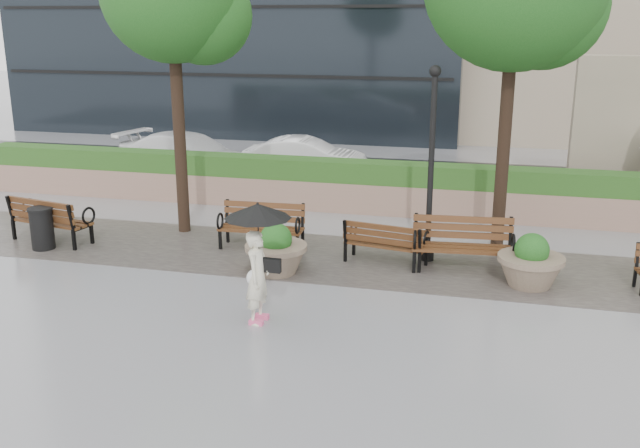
% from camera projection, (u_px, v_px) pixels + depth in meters
% --- Properties ---
extents(ground, '(100.00, 100.00, 0.00)m').
position_uv_depth(ground, '(337.00, 316.00, 12.34)').
color(ground, gray).
rests_on(ground, ground).
extents(cobble_strip, '(28.00, 3.20, 0.01)m').
position_uv_depth(cobble_strip, '(368.00, 261.00, 15.14)').
color(cobble_strip, '#383330').
rests_on(cobble_strip, ground).
extents(hedge_wall, '(24.00, 0.80, 1.35)m').
position_uv_depth(hedge_wall, '(396.00, 189.00, 18.68)').
color(hedge_wall, '#946F5F').
rests_on(hedge_wall, ground).
extents(asphalt_street, '(40.00, 7.00, 0.00)m').
position_uv_depth(asphalt_street, '(413.00, 181.00, 22.59)').
color(asphalt_street, black).
rests_on(asphalt_street, ground).
extents(bench_0, '(2.07, 1.17, 1.05)m').
position_uv_depth(bench_0, '(52.00, 229.00, 16.36)').
color(bench_0, '#573519').
rests_on(bench_0, ground).
extents(bench_1, '(1.90, 0.82, 1.00)m').
position_uv_depth(bench_1, '(262.00, 236.00, 15.91)').
color(bench_1, '#573519').
rests_on(bench_1, ground).
extents(bench_2, '(1.81, 0.99, 0.92)m').
position_uv_depth(bench_2, '(385.00, 252.00, 14.90)').
color(bench_2, '#573519').
rests_on(bench_2, ground).
extents(bench_3, '(2.09, 0.99, 1.08)m').
position_uv_depth(bench_3, '(462.00, 256.00, 14.48)').
color(bench_3, '#573519').
rests_on(bench_3, ground).
extents(planter_left, '(1.25, 1.25, 1.05)m').
position_uv_depth(planter_left, '(276.00, 254.00, 14.32)').
color(planter_left, '#7F6B56').
rests_on(planter_left, ground).
extents(planter_right, '(1.26, 1.26, 1.06)m').
position_uv_depth(planter_right, '(531.00, 266.00, 13.62)').
color(planter_right, '#7F6B56').
rests_on(planter_right, ground).
extents(trash_bin, '(0.54, 0.54, 0.90)m').
position_uv_depth(trash_bin, '(42.00, 230.00, 15.82)').
color(trash_bin, black).
rests_on(trash_bin, ground).
extents(lamppost, '(0.28, 0.28, 4.08)m').
position_uv_depth(lamppost, '(431.00, 178.00, 14.71)').
color(lamppost, black).
rests_on(lamppost, ground).
extents(car_left, '(5.25, 3.02, 1.43)m').
position_uv_depth(car_left, '(190.00, 156.00, 22.80)').
color(car_left, white).
rests_on(car_left, ground).
extents(car_right, '(3.99, 1.59, 1.29)m').
position_uv_depth(car_right, '(306.00, 158.00, 22.87)').
color(car_right, white).
rests_on(car_right, ground).
extents(pedestrian, '(1.12, 1.12, 2.06)m').
position_uv_depth(pedestrian, '(258.00, 251.00, 11.81)').
color(pedestrian, '#F1EACA').
rests_on(pedestrian, ground).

